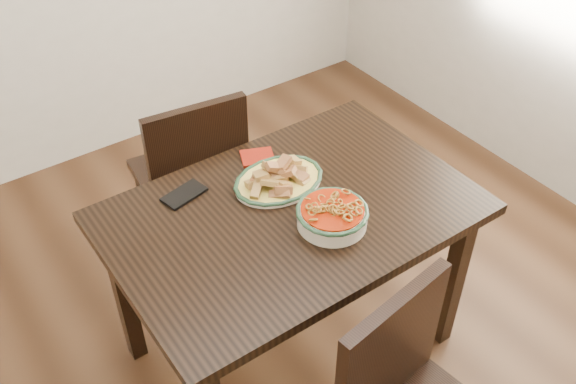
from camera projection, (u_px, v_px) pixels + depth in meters
floor at (284, 347)px, 2.64m from camera, size 3.50×3.50×0.00m
dining_table at (291, 229)px, 2.24m from camera, size 1.23×0.82×0.75m
chair_far at (193, 173)px, 2.73m from camera, size 0.47×0.47×0.89m
fish_plate at (279, 173)px, 2.25m from camera, size 0.33×0.26×0.11m
noodle_bowl at (332, 214)px, 2.09m from camera, size 0.24×0.24×0.08m
smartphone at (184, 194)px, 2.23m from camera, size 0.17×0.11×0.01m
napkin at (257, 157)px, 2.39m from camera, size 0.15×0.14×0.01m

